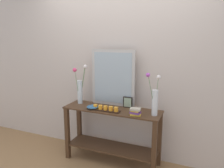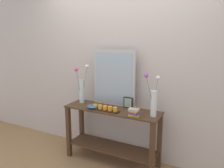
{
  "view_description": "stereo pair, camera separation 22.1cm",
  "coord_description": "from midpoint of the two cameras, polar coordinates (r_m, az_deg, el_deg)",
  "views": [
    {
      "loc": [
        1.11,
        -2.6,
        1.72
      ],
      "look_at": [
        0.0,
        0.0,
        1.11
      ],
      "focal_mm": 35.43,
      "sensor_mm": 36.0,
      "label": 1
    },
    {
      "loc": [
        1.31,
        -2.51,
        1.72
      ],
      "look_at": [
        0.0,
        0.0,
        1.11
      ],
      "focal_mm": 35.43,
      "sensor_mm": 36.0,
      "label": 2
    }
  ],
  "objects": [
    {
      "name": "wall_back",
      "position": [
        3.14,
        4.74,
        5.27
      ],
      "size": [
        6.4,
        0.08,
        2.7
      ],
      "primitive_type": "cube",
      "color": "beige",
      "rests_on": "ground"
    },
    {
      "name": "decorative_bowl",
      "position": [
        2.99,
        -2.83,
        -5.79
      ],
      "size": [
        0.16,
        0.16,
        0.05
      ],
      "color": "#2D5B84",
      "rests_on": "console_table"
    },
    {
      "name": "ground_plane",
      "position": [
        3.31,
        2.03,
        -19.4
      ],
      "size": [
        7.0,
        6.0,
        0.02
      ],
      "primitive_type": "cube",
      "color": "#997047"
    },
    {
      "name": "mirror_leaning",
      "position": [
        3.05,
        2.57,
        1.58
      ],
      "size": [
        0.63,
        0.03,
        0.78
      ],
      "color": "#B7B2AD",
      "rests_on": "console_table"
    },
    {
      "name": "vase_right",
      "position": [
        2.71,
        12.98,
        -4.13
      ],
      "size": [
        0.14,
        0.22,
        0.54
      ],
      "color": "silver",
      "rests_on": "console_table"
    },
    {
      "name": "candle_tray",
      "position": [
        2.9,
        0.39,
        -6.38
      ],
      "size": [
        0.39,
        0.09,
        0.07
      ],
      "color": "black",
      "rests_on": "console_table"
    },
    {
      "name": "tall_vase_left",
      "position": [
        3.21,
        -5.85,
        -0.82
      ],
      "size": [
        0.15,
        0.23,
        0.56
      ],
      "color": "silver",
      "rests_on": "console_table"
    },
    {
      "name": "picture_frame_small",
      "position": [
        3.01,
        6.27,
        -4.84
      ],
      "size": [
        0.13,
        0.01,
        0.15
      ],
      "color": "black",
      "rests_on": "console_table"
    },
    {
      "name": "book_stack",
      "position": [
        2.73,
        7.99,
        -7.28
      ],
      "size": [
        0.14,
        0.1,
        0.09
      ],
      "color": "gold",
      "rests_on": "console_table"
    },
    {
      "name": "console_table",
      "position": [
        3.09,
        2.09,
        -11.72
      ],
      "size": [
        1.32,
        0.4,
        0.77
      ],
      "color": "#472D1C",
      "rests_on": "ground"
    }
  ]
}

